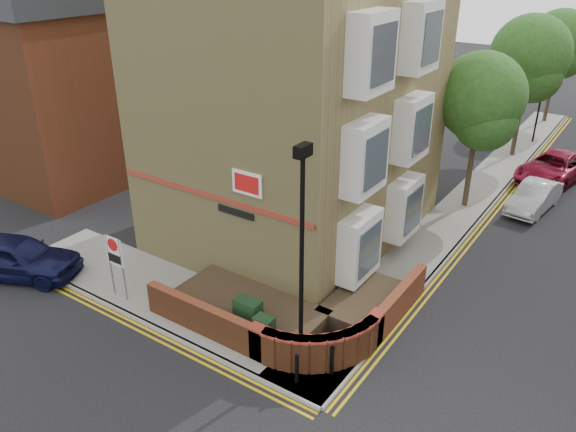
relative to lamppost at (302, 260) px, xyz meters
The scene contains 23 objects.
ground 3.90m from the lamppost, 143.13° to the right, with size 120.00×120.00×0.00m, color black.
pavement_corner 6.07m from the lamppost, behind, with size 13.00×3.00×0.12m, color gray.
pavement_main 15.17m from the lamppost, 88.45° to the left, with size 2.00×32.00×0.12m, color gray.
kerb_side 6.18m from the lamppost, 166.76° to the right, with size 13.00×0.15×0.12m, color gray.
kerb_main_near 15.22m from the lamppost, 84.60° to the left, with size 0.15×32.00×0.12m, color gray.
yellow_lines_side 6.27m from the lamppost, 164.13° to the right, with size 13.00×0.28×0.01m, color gold.
yellow_lines_main 15.26m from the lamppost, 83.64° to the left, with size 0.28×32.00×0.01m, color gold.
corner_building 8.62m from the lamppost, 123.16° to the left, with size 8.95×10.40×13.60m.
garden_wall 3.93m from the lamppost, 140.91° to the left, with size 6.80×6.00×1.20m, color brown, non-canonical shape.
lamppost is the anchor object (origin of this frame).
utility_cabinet_large 3.24m from the lamppost, behind, with size 0.80×0.45×1.20m, color #163118.
utility_cabinet_small 2.90m from the lamppost, 169.70° to the right, with size 0.55×0.40×1.10m, color #163118.
bollard_near 2.91m from the lamppost, 63.43° to the right, with size 0.11×0.11×0.90m, color black.
bollard_far 2.95m from the lamppost, ahead, with size 0.11×0.11×0.90m, color black.
zone_sign 6.85m from the lamppost, behind, with size 0.72×0.07×2.20m.
side_building 17.98m from the lamppost, 157.72° to the left, with size 6.40×10.40×9.00m.
tree_near 12.92m from the lamppost, 88.22° to the left, with size 3.64×3.65×6.70m.
tree_mid 20.93m from the lamppost, 88.90° to the left, with size 4.03×4.03×7.42m.
tree_far 28.89m from the lamppost, 89.21° to the left, with size 3.81×3.81×7.00m.
traffic_light_assembly 23.82m from the lamppost, 88.07° to the left, with size 0.20×0.16×4.20m.
navy_hatchback 11.18m from the lamppost, behind, with size 1.79×4.44×1.51m, color black.
silver_car_near 14.78m from the lamppost, 78.21° to the left, with size 1.29×3.69×1.22m, color silver.
red_car_main 18.78m from the lamppost, 80.81° to the left, with size 2.31×5.01×1.39m, color maroon.
Camera 1 is at (8.25, -9.20, 10.58)m, focal length 35.00 mm.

